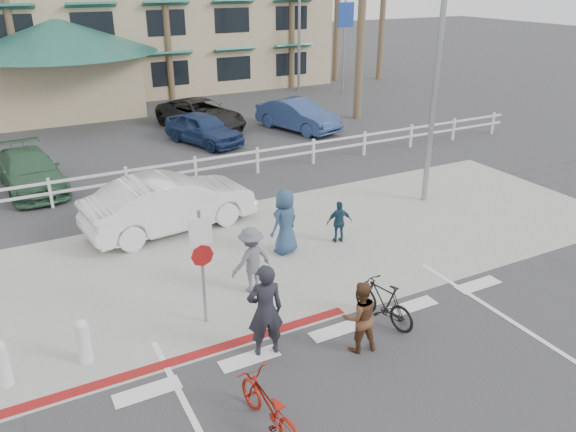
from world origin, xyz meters
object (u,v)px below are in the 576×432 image
sign_post (202,262)px  bike_red (269,406)px  bike_black (384,302)px  car_white_sedan (170,203)px

sign_post → bike_red: 3.53m
bike_red → bike_black: 3.86m
sign_post → bike_red: bearing=-92.5°
bike_red → car_white_sedan: car_white_sedan is taller
sign_post → bike_black: (3.35, -1.76, -0.96)m
sign_post → car_white_sedan: sign_post is taller
car_white_sedan → sign_post: bearing=163.6°
bike_red → car_white_sedan: 8.44m
bike_red → car_white_sedan: bearing=-103.7°
sign_post → car_white_sedan: bearing=80.9°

